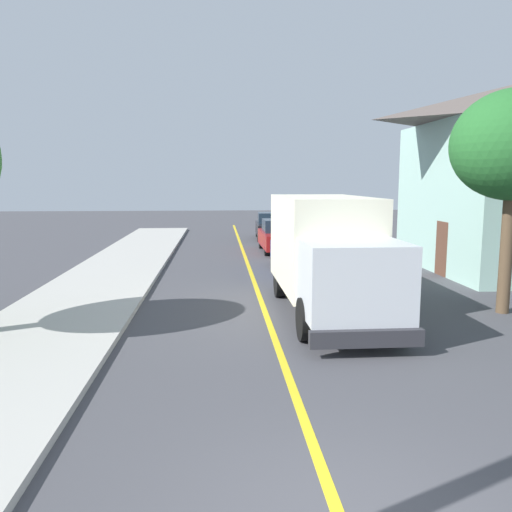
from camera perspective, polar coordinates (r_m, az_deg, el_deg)
The scene contains 5 objects.
centre_line_yellow at distance 15.42m, azimuth 0.68°, elevation -5.32°, with size 0.16×56.00×0.01m, color gold.
box_truck at distance 14.32m, azimuth 7.89°, elevation 0.72°, with size 2.46×7.20×3.20m.
parked_car_near at distance 20.94m, azimuth 4.59°, elevation 0.46°, with size 1.85×4.42×1.67m.
parked_car_mid at distance 26.72m, azimuth 2.56°, elevation 2.17°, with size 1.87×4.43×1.67m.
parked_car_far at distance 32.61m, azimuth 1.65°, elevation 3.28°, with size 1.98×4.47×1.67m.
Camera 1 is at (-1.28, -4.93, 3.63)m, focal length 36.08 mm.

